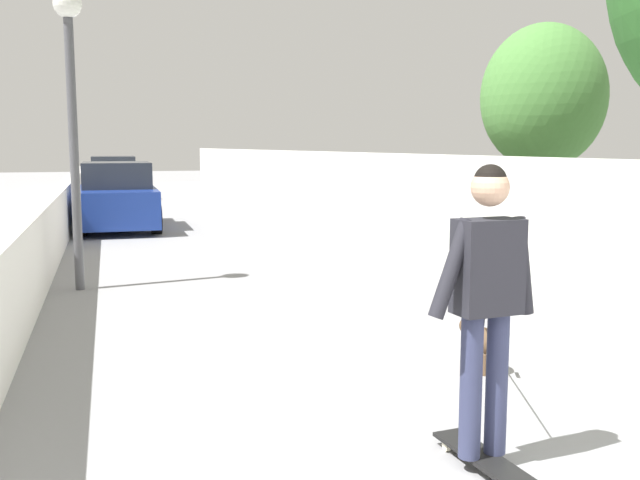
{
  "coord_description": "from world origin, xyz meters",
  "views": [
    {
      "loc": [
        -1.81,
        1.91,
        1.91
      ],
      "look_at": [
        4.79,
        -0.05,
        1.0
      ],
      "focal_mm": 39.98,
      "sensor_mm": 36.0,
      "label": 1
    }
  ],
  "objects_px": {
    "car_far": "(114,179)",
    "lamp_post": "(71,85)",
    "skateboard": "(482,457)",
    "dog": "(481,339)",
    "car_near": "(117,198)",
    "person_skateboarder": "(487,288)",
    "tree_right_mid": "(543,98)"
  },
  "relations": [
    {
      "from": "skateboard",
      "to": "lamp_post",
      "type": "bearing_deg",
      "value": 21.62
    },
    {
      "from": "tree_right_mid",
      "to": "lamp_post",
      "type": "bearing_deg",
      "value": 84.93
    },
    {
      "from": "tree_right_mid",
      "to": "car_far",
      "type": "distance_m",
      "value": 18.8
    },
    {
      "from": "skateboard",
      "to": "dog",
      "type": "xyz_separation_m",
      "value": [
        1.69,
        -0.93,
        0.21
      ]
    },
    {
      "from": "tree_right_mid",
      "to": "dog",
      "type": "relative_size",
      "value": 1.87
    },
    {
      "from": "car_near",
      "to": "car_far",
      "type": "height_order",
      "value": "same"
    },
    {
      "from": "person_skateboarder",
      "to": "tree_right_mid",
      "type": "bearing_deg",
      "value": -35.85
    },
    {
      "from": "dog",
      "to": "skateboard",
      "type": "bearing_deg",
      "value": 151.17
    },
    {
      "from": "skateboard",
      "to": "car_near",
      "type": "distance_m",
      "value": 13.65
    },
    {
      "from": "person_skateboarder",
      "to": "car_near",
      "type": "bearing_deg",
      "value": 7.99
    },
    {
      "from": "lamp_post",
      "to": "person_skateboarder",
      "type": "relative_size",
      "value": 2.25
    },
    {
      "from": "tree_right_mid",
      "to": "car_near",
      "type": "bearing_deg",
      "value": 37.71
    },
    {
      "from": "lamp_post",
      "to": "car_near",
      "type": "relative_size",
      "value": 0.97
    },
    {
      "from": "person_skateboarder",
      "to": "dog",
      "type": "xyz_separation_m",
      "value": [
        1.69,
        -0.93,
        -0.82
      ]
    },
    {
      "from": "car_near",
      "to": "car_far",
      "type": "relative_size",
      "value": 0.94
    },
    {
      "from": "car_far",
      "to": "lamp_post",
      "type": "bearing_deg",
      "value": 177.99
    },
    {
      "from": "dog",
      "to": "tree_right_mid",
      "type": "bearing_deg",
      "value": -38.46
    },
    {
      "from": "tree_right_mid",
      "to": "car_near",
      "type": "relative_size",
      "value": 0.92
    },
    {
      "from": "lamp_post",
      "to": "person_skateboarder",
      "type": "bearing_deg",
      "value": -158.38
    },
    {
      "from": "dog",
      "to": "car_near",
      "type": "xyz_separation_m",
      "value": [
        11.82,
        2.82,
        0.44
      ]
    },
    {
      "from": "person_skateboarder",
      "to": "dog",
      "type": "relative_size",
      "value": 0.87
    },
    {
      "from": "tree_right_mid",
      "to": "lamp_post",
      "type": "distance_m",
      "value": 6.65
    },
    {
      "from": "skateboard",
      "to": "car_near",
      "type": "height_order",
      "value": "car_near"
    },
    {
      "from": "person_skateboarder",
      "to": "car_far",
      "type": "xyz_separation_m",
      "value": [
        23.42,
        1.9,
        -0.38
      ]
    },
    {
      "from": "tree_right_mid",
      "to": "person_skateboarder",
      "type": "distance_m",
      "value": 7.21
    },
    {
      "from": "lamp_post",
      "to": "car_far",
      "type": "relative_size",
      "value": 0.91
    },
    {
      "from": "person_skateboarder",
      "to": "car_far",
      "type": "bearing_deg",
      "value": 4.63
    },
    {
      "from": "car_far",
      "to": "car_near",
      "type": "bearing_deg",
      "value": -180.0
    },
    {
      "from": "tree_right_mid",
      "to": "car_far",
      "type": "bearing_deg",
      "value": 18.79
    },
    {
      "from": "tree_right_mid",
      "to": "car_far",
      "type": "relative_size",
      "value": 0.86
    },
    {
      "from": "car_near",
      "to": "car_far",
      "type": "xyz_separation_m",
      "value": [
        9.91,
        0.0,
        0.0
      ]
    },
    {
      "from": "skateboard",
      "to": "car_near",
      "type": "relative_size",
      "value": 0.2
    }
  ]
}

